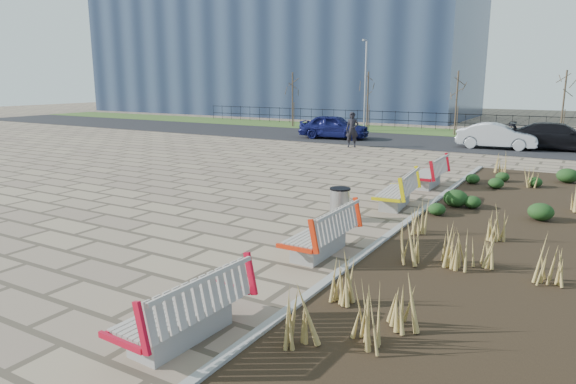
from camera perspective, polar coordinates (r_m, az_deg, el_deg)
The scene contains 21 objects.
ground at distance 11.06m, azimuth -14.86°, elevation -6.59°, with size 120.00×120.00×0.00m, color #83725A.
planting_bed at distance 12.81m, azimuth 23.57°, elevation -4.39°, with size 4.50×18.00×0.10m, color black.
planting_curb at distance 13.24m, azimuth 13.56°, elevation -3.03°, with size 0.16×18.00×0.15m, color gray.
grass_verge_far at distance 36.23m, azimuth 18.52°, elevation 6.23°, with size 80.00×5.00×0.04m, color #33511E.
road at distance 30.42m, azimuth 16.06°, elevation 5.31°, with size 80.00×7.00×0.02m, color black.
bench_a at distance 7.32m, azimuth -11.76°, elevation -12.27°, with size 0.90×2.10×1.00m, color #B90C24, non-canonical shape.
bench_b at distance 10.51m, azimuth 3.47°, elevation -4.33°, with size 0.90×2.10×1.00m, color red, non-canonical shape.
bench_c at distance 14.69m, azimuth 11.82°, elevation 0.28°, with size 0.90×2.10×1.00m, color yellow, non-canonical shape.
bench_d at distance 17.74m, azimuth 15.24°, elevation 2.17°, with size 0.90×2.10×1.00m, color #A20A18, non-canonical shape.
litter_bin at distance 13.13m, azimuth 5.79°, elevation -1.38°, with size 0.51×0.51×0.81m, color #B2B2B7.
pedestrian at distance 27.45m, azimuth 7.15°, elevation 6.89°, with size 0.67×0.44×1.85m, color black.
car_blue at distance 31.22m, azimuth 5.14°, elevation 7.24°, with size 1.68×4.18×1.42m, color #121550.
car_silver at distance 28.67m, azimuth 22.17°, elevation 5.79°, with size 1.37×3.92×1.29m, color #B4B7BC.
car_black at distance 29.37m, azimuth 27.87°, elevation 5.48°, with size 1.91×4.71×1.37m, color black.
tree_a at distance 39.05m, azimuth 0.51°, elevation 10.24°, with size 1.40×1.40×4.00m, color #4C3D2D, non-canonical shape.
tree_b at distance 36.41m, azimuth 8.84°, elevation 9.94°, with size 1.40×1.40×4.00m, color #4C3D2D, non-canonical shape.
tree_c at distance 34.63m, azimuth 18.20°, elevation 9.36°, with size 1.40×1.40×4.00m, color #4C3D2D, non-canonical shape.
tree_d at distance 33.83m, azimuth 28.25°, elevation 8.45°, with size 1.40×1.40×4.00m, color #4C3D2D, non-canonical shape.
lamp_west at distance 35.92m, azimuth 8.59°, elevation 11.52°, with size 0.24×0.60×6.00m, color gray, non-canonical shape.
railing_fence at distance 37.64m, azimuth 19.08°, elevation 7.35°, with size 44.00×0.10×1.20m, color black, non-canonical shape.
building_glass at distance 55.88m, azimuth -1.49°, elevation 16.50°, with size 40.00×14.00×15.00m, color #192338.
Camera 1 is at (7.57, -7.26, 3.53)m, focal length 32.00 mm.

